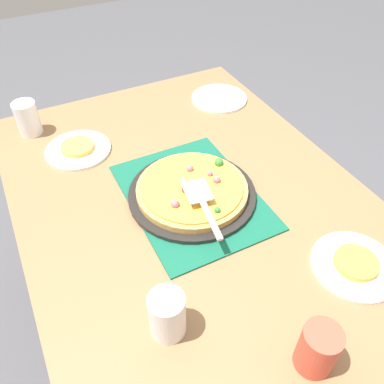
% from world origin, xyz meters
% --- Properties ---
extents(ground_plane, '(8.00, 8.00, 0.00)m').
position_xyz_m(ground_plane, '(0.00, 0.00, 0.00)').
color(ground_plane, '#4C4C51').
extents(dining_table, '(1.40, 1.00, 0.75)m').
position_xyz_m(dining_table, '(0.00, 0.00, 0.64)').
color(dining_table, olive).
rests_on(dining_table, ground_plane).
extents(placemat, '(0.48, 0.36, 0.01)m').
position_xyz_m(placemat, '(0.00, 0.00, 0.75)').
color(placemat, '#145B42').
rests_on(placemat, dining_table).
extents(pizza_pan, '(0.38, 0.38, 0.01)m').
position_xyz_m(pizza_pan, '(0.00, 0.00, 0.76)').
color(pizza_pan, black).
rests_on(pizza_pan, placemat).
extents(pizza, '(0.33, 0.33, 0.05)m').
position_xyz_m(pizza, '(-0.00, 0.00, 0.78)').
color(pizza, tan).
rests_on(pizza, pizza_pan).
extents(plate_near_left, '(0.22, 0.22, 0.01)m').
position_xyz_m(plate_near_left, '(0.41, 0.25, 0.76)').
color(plate_near_left, white).
rests_on(plate_near_left, dining_table).
extents(plate_far_right, '(0.22, 0.22, 0.01)m').
position_xyz_m(plate_far_right, '(-0.37, -0.24, 0.76)').
color(plate_far_right, white).
rests_on(plate_far_right, dining_table).
extents(plate_side, '(0.22, 0.22, 0.01)m').
position_xyz_m(plate_side, '(-0.45, 0.35, 0.76)').
color(plate_side, white).
rests_on(plate_side, dining_table).
extents(served_slice_left, '(0.11, 0.11, 0.02)m').
position_xyz_m(served_slice_left, '(0.41, 0.25, 0.77)').
color(served_slice_left, gold).
rests_on(served_slice_left, plate_near_left).
extents(served_slice_right, '(0.11, 0.11, 0.02)m').
position_xyz_m(served_slice_right, '(-0.37, -0.24, 0.77)').
color(served_slice_right, '#EAB747').
rests_on(served_slice_right, plate_far_right).
extents(cup_near, '(0.08, 0.08, 0.12)m').
position_xyz_m(cup_near, '(0.35, -0.24, 0.81)').
color(cup_near, white).
rests_on(cup_near, dining_table).
extents(cup_far, '(0.08, 0.08, 0.12)m').
position_xyz_m(cup_far, '(0.56, 0.00, 0.81)').
color(cup_far, '#E04C38').
rests_on(cup_far, dining_table).
extents(cup_corner, '(0.08, 0.08, 0.12)m').
position_xyz_m(cup_corner, '(-0.56, -0.36, 0.81)').
color(cup_corner, white).
rests_on(cup_corner, dining_table).
extents(pizza_server, '(0.23, 0.08, 0.01)m').
position_xyz_m(pizza_server, '(0.10, -0.02, 0.82)').
color(pizza_server, silver).
rests_on(pizza_server, pizza).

